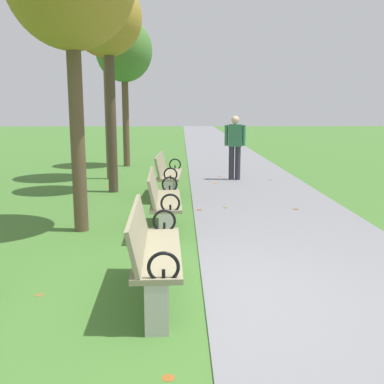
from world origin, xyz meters
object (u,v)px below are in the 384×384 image
at_px(tree_3, 108,22).
at_px(pedestrian_walking, 235,144).
at_px(park_bench_1, 153,251).
at_px(tree_5, 124,52).
at_px(tree_4, 105,20).
at_px(park_bench_2, 163,200).
at_px(park_bench_3, 168,174).

bearing_deg(tree_3, pedestrian_walking, 28.28).
relative_size(park_bench_1, tree_5, 0.36).
height_order(park_bench_1, tree_4, tree_4).
bearing_deg(park_bench_2, pedestrian_walking, 71.08).
xyz_separation_m(tree_4, pedestrian_walking, (3.24, -0.32, -3.05)).
xyz_separation_m(park_bench_1, park_bench_2, (-0.00, 2.48, 0.00)).
height_order(park_bench_3, tree_3, tree_3).
xyz_separation_m(tree_4, tree_5, (0.15, 2.59, -0.47)).
bearing_deg(park_bench_3, tree_5, 105.88).
distance_m(park_bench_1, tree_4, 8.54).
xyz_separation_m(park_bench_1, tree_5, (-1.44, 10.22, 3.03)).
bearing_deg(pedestrian_walking, tree_3, -151.72).
distance_m(park_bench_3, tree_4, 4.57).
distance_m(park_bench_2, park_bench_3, 2.67).
distance_m(park_bench_2, tree_3, 4.69).
height_order(tree_5, pedestrian_walking, tree_5).
xyz_separation_m(tree_3, pedestrian_walking, (2.88, 1.55, -2.67)).
bearing_deg(tree_5, tree_3, -87.19).
bearing_deg(park_bench_2, tree_5, 100.55).
bearing_deg(tree_3, park_bench_1, -78.00).
relative_size(park_bench_2, tree_4, 0.33).
bearing_deg(park_bench_1, tree_5, 98.03).
bearing_deg(tree_5, park_bench_2, -79.45).
bearing_deg(tree_5, park_bench_3, -74.12).
xyz_separation_m(park_bench_3, tree_3, (-1.22, 0.61, 3.12)).
bearing_deg(tree_4, pedestrian_walking, -5.68).
height_order(park_bench_2, tree_5, tree_5).
bearing_deg(tree_3, tree_5, 92.81).
bearing_deg(park_bench_1, pedestrian_walking, 77.24).
height_order(park_bench_1, park_bench_3, same).
height_order(park_bench_1, pedestrian_walking, pedestrian_walking).
bearing_deg(park_bench_3, park_bench_2, -90.00).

